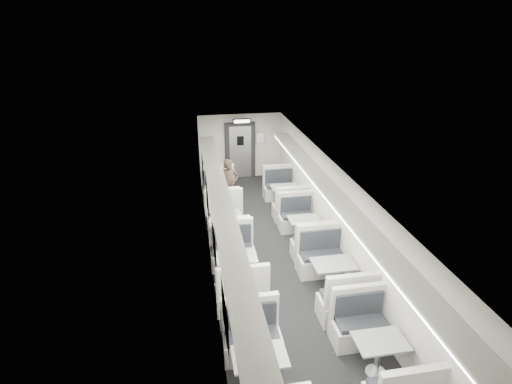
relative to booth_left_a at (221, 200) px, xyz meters
name	(u,v)px	position (x,y,z in m)	size (l,w,h in m)	color
room	(275,221)	(1.00, -3.16, 0.81)	(3.24, 12.24, 2.64)	black
booth_left_a	(221,200)	(0.00, 0.00, 0.00)	(1.08, 2.19, 1.17)	silver
booth_left_b	(226,225)	(0.00, -1.62, -0.03)	(0.99, 2.01, 1.08)	silver
booth_left_c	(237,270)	(0.00, -3.81, 0.00)	(1.07, 2.16, 1.16)	silver
booth_left_d	(260,372)	(0.00, -6.63, -0.02)	(1.03, 2.10, 1.12)	silver
booth_right_a	(284,197)	(2.00, -0.08, -0.02)	(1.02, 2.07, 1.11)	silver
booth_right_b	(304,230)	(2.00, -2.25, -0.03)	(0.99, 2.02, 1.08)	silver
booth_right_c	(333,278)	(2.00, -4.45, 0.00)	(1.08, 2.20, 1.18)	silver
booth_right_d	(378,357)	(2.00, -6.65, -0.02)	(1.02, 2.06, 1.10)	silver
passenger	(229,185)	(0.30, 0.15, 0.42)	(0.59, 0.39, 1.62)	black
window_a	(203,169)	(-0.49, 0.24, 0.96)	(0.02, 1.18, 0.84)	black
window_b	(207,199)	(-0.49, -1.96, 0.96)	(0.02, 1.18, 0.84)	black
window_c	(214,243)	(-0.49, -4.16, 0.96)	(0.02, 1.18, 0.84)	black
window_d	(225,316)	(-0.49, -6.36, 0.96)	(0.02, 1.18, 0.84)	black
luggage_rack_left	(222,202)	(-0.24, -3.46, 1.53)	(0.46, 10.40, 0.09)	silver
luggage_rack_right	(333,194)	(2.24, -3.46, 1.53)	(0.46, 10.40, 0.09)	silver
vestibule_door	(240,151)	(1.00, 2.77, 0.65)	(1.10, 0.13, 2.10)	black
exit_sign	(242,121)	(1.00, 2.28, 1.89)	(0.62, 0.12, 0.16)	black
wall_notice	(260,138)	(1.75, 2.76, 1.11)	(0.32, 0.02, 0.40)	white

